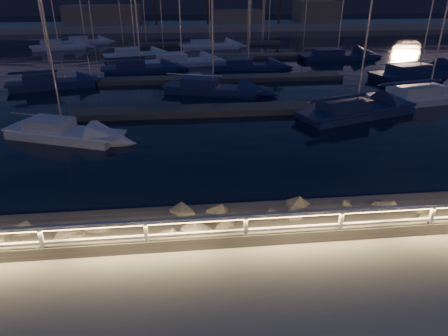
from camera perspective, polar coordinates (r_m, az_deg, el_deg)
The scene contains 20 objects.
ground at distance 13.07m, azimuth 11.90°, elevation -10.03°, with size 400.00×400.00×0.00m, color #A8A198.
harbor_water at distance 42.36m, azimuth -0.96°, elevation 13.36°, with size 400.00×440.00×0.60m.
guard_rail at distance 12.63m, azimuth 11.91°, elevation -7.17°, with size 44.11×0.12×1.06m.
riprap at distance 16.28m, azimuth 25.32°, elevation -5.69°, with size 22.90×2.54×1.30m.
floating_docks at distance 43.51m, azimuth -1.13°, elevation 14.42°, with size 22.00×36.00×0.40m.
far_shore at distance 84.57m, azimuth -3.90°, elevation 19.83°, with size 160.00×14.00×5.20m.
sailboat_a at distance 37.45m, azimuth -23.54°, elevation 11.13°, with size 7.49×3.86×12.37m.
sailboat_b at distance 24.45m, azimuth -22.26°, elevation 4.87°, with size 7.09×4.35×11.74m.
sailboat_c at distance 27.97m, azimuth 18.03°, elevation 7.93°, with size 8.81×5.13×14.46m.
sailboat_d at distance 33.98m, azimuth 26.82°, elevation 9.36°, with size 10.16×4.89×16.57m.
sailboat_e at distance 41.59m, azimuth -12.10°, elevation 13.79°, with size 7.87×3.43×13.04m.
sailboat_f at distance 32.61m, azimuth -1.94°, elevation 11.39°, with size 8.28×4.76×13.64m.
sailboat_g at distance 42.63m, azimuth 3.22°, elevation 14.45°, with size 7.45×2.76×12.38m.
sailboat_h at distance 42.62m, azimuth 25.80°, elevation 12.20°, with size 10.26×5.26×16.72m.
sailboat_i at distance 60.60m, azimuth -22.73°, elevation 15.76°, with size 7.51×3.84×12.40m.
sailboat_j at distance 44.77m, azimuth -6.35°, elevation 14.92°, with size 8.73×4.19×14.36m.
sailboat_k at distance 57.23m, azimuth -2.25°, elevation 17.12°, with size 8.51×3.21×14.13m.
sailboat_l at distance 50.28m, azimuth 15.59°, elevation 15.23°, with size 9.06×3.22×15.06m.
sailboat_m at distance 64.62m, azimuth -19.37°, elevation 16.69°, with size 7.28×4.06×12.04m.
sailboat_n at distance 50.54m, azimuth -12.74°, elevation 15.55°, with size 7.71×4.11×12.66m.
Camera 1 is at (-3.76, -10.15, 7.32)m, focal length 32.00 mm.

